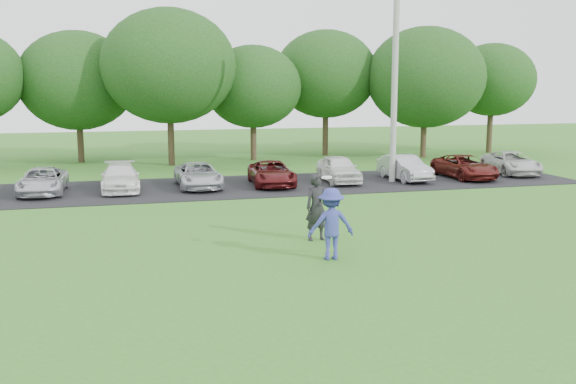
# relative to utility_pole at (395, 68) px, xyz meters

# --- Properties ---
(ground) EXTENTS (100.00, 100.00, 0.00)m
(ground) POSITION_rel_utility_pole_xyz_m (-7.37, -12.46, -5.23)
(ground) COLOR #387120
(ground) RESTS_ON ground
(parking_lot) EXTENTS (32.00, 6.50, 0.03)m
(parking_lot) POSITION_rel_utility_pole_xyz_m (-7.37, 0.54, -5.21)
(parking_lot) COLOR black
(parking_lot) RESTS_ON ground
(utility_pole) EXTENTS (0.28, 0.28, 10.46)m
(utility_pole) POSITION_rel_utility_pole_xyz_m (0.00, 0.00, 0.00)
(utility_pole) COLOR #9D9D98
(utility_pole) RESTS_ON ground
(frisbee_player) EXTENTS (1.25, 0.78, 2.17)m
(frisbee_player) POSITION_rel_utility_pole_xyz_m (-7.00, -11.92, -4.30)
(frisbee_player) COLOR #333A8F
(frisbee_player) RESTS_ON ground
(camera_bystander) EXTENTS (0.74, 0.52, 1.94)m
(camera_bystander) POSITION_rel_utility_pole_xyz_m (-6.73, -9.85, -4.26)
(camera_bystander) COLOR black
(camera_bystander) RESTS_ON ground
(parked_cars) EXTENTS (30.89, 4.88, 1.23)m
(parked_cars) POSITION_rel_utility_pole_xyz_m (-7.40, 0.54, -4.64)
(parked_cars) COLOR #581513
(parked_cars) RESTS_ON parking_lot
(tree_row) EXTENTS (42.39, 9.85, 8.64)m
(tree_row) POSITION_rel_utility_pole_xyz_m (-5.86, 10.30, -0.32)
(tree_row) COLOR #38281C
(tree_row) RESTS_ON ground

